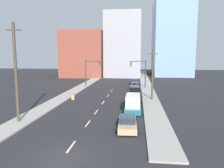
# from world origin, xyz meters

# --- Properties ---
(ground_plane) EXTENTS (200.00, 200.00, 0.00)m
(ground_plane) POSITION_xyz_m (0.00, 0.00, 0.00)
(ground_plane) COLOR #262628
(sidewalk_left) EXTENTS (2.73, 88.89, 0.16)m
(sidewalk_left) POSITION_xyz_m (-7.59, 44.45, 0.08)
(sidewalk_left) COLOR #9E9B93
(sidewalk_left) RESTS_ON ground
(sidewalk_right) EXTENTS (2.73, 88.89, 0.16)m
(sidewalk_right) POSITION_xyz_m (7.59, 44.45, 0.08)
(sidewalk_right) COLOR #9E9B93
(sidewalk_right) RESTS_ON ground
(lane_stripe_at_2m) EXTENTS (0.16, 2.40, 0.01)m
(lane_stripe_at_2m) POSITION_xyz_m (0.00, 2.00, 0.00)
(lane_stripe_at_2m) COLOR beige
(lane_stripe_at_2m) RESTS_ON ground
(lane_stripe_at_8m) EXTENTS (0.16, 2.40, 0.01)m
(lane_stripe_at_8m) POSITION_xyz_m (0.00, 8.16, 0.00)
(lane_stripe_at_8m) COLOR beige
(lane_stripe_at_8m) RESTS_ON ground
(lane_stripe_at_13m) EXTENTS (0.16, 2.40, 0.01)m
(lane_stripe_at_13m) POSITION_xyz_m (0.00, 13.17, 0.00)
(lane_stripe_at_13m) COLOR beige
(lane_stripe_at_13m) RESTS_ON ground
(lane_stripe_at_19m) EXTENTS (0.16, 2.40, 0.01)m
(lane_stripe_at_19m) POSITION_xyz_m (0.00, 18.94, 0.00)
(lane_stripe_at_19m) COLOR beige
(lane_stripe_at_19m) RESTS_ON ground
(lane_stripe_at_25m) EXTENTS (0.16, 2.40, 0.01)m
(lane_stripe_at_25m) POSITION_xyz_m (0.00, 24.87, 0.00)
(lane_stripe_at_25m) COLOR beige
(lane_stripe_at_25m) RESTS_ON ground
(lane_stripe_at_31m) EXTENTS (0.16, 2.40, 0.01)m
(lane_stripe_at_31m) POSITION_xyz_m (0.00, 30.54, 0.00)
(lane_stripe_at_31m) COLOR beige
(lane_stripe_at_31m) RESTS_ON ground
(building_brick_left) EXTENTS (14.00, 16.00, 15.43)m
(building_brick_left) POSITION_xyz_m (-13.03, 61.22, 7.72)
(building_brick_left) COLOR brown
(building_brick_left) RESTS_ON ground
(building_office_center) EXTENTS (12.00, 20.00, 21.59)m
(building_office_center) POSITION_xyz_m (0.33, 65.22, 10.80)
(building_office_center) COLOR #99999E
(building_office_center) RESTS_ON ground
(building_glass_right) EXTENTS (13.00, 20.00, 26.92)m
(building_glass_right) POSITION_xyz_m (17.60, 69.22, 13.46)
(building_glass_right) COLOR #7A9EB7
(building_glass_right) RESTS_ON ground
(traffic_signal_left) EXTENTS (3.66, 0.35, 6.45)m
(traffic_signal_left) POSITION_xyz_m (-5.76, 35.60, 4.12)
(traffic_signal_left) COLOR #38383D
(traffic_signal_left) RESTS_ON ground
(traffic_signal_right) EXTENTS (3.66, 0.35, 6.45)m
(traffic_signal_right) POSITION_xyz_m (6.22, 35.60, 4.12)
(traffic_signal_right) COLOR #38383D
(traffic_signal_right) RESTS_ON ground
(utility_pole_left_near) EXTENTS (1.60, 0.32, 10.92)m
(utility_pole_left_near) POSITION_xyz_m (-7.78, 7.63, 5.59)
(utility_pole_left_near) COLOR #473D33
(utility_pole_left_near) RESTS_ON ground
(utility_pole_right_mid) EXTENTS (1.60, 0.32, 8.47)m
(utility_pole_right_mid) POSITION_xyz_m (7.85, 21.84, 4.36)
(utility_pole_right_mid) COLOR #473D33
(utility_pole_right_mid) RESTS_ON ground
(traffic_barrel) EXTENTS (0.56, 0.56, 0.95)m
(traffic_barrel) POSITION_xyz_m (-5.39, 20.44, 0.47)
(traffic_barrel) COLOR orange
(traffic_barrel) RESTS_ON ground
(sedan_tan) EXTENTS (2.24, 4.66, 1.37)m
(sedan_tan) POSITION_xyz_m (4.41, 6.78, 0.64)
(sedan_tan) COLOR tan
(sedan_tan) RESTS_ON ground
(box_truck_teal) EXTENTS (2.38, 5.87, 2.29)m
(box_truck_teal) POSITION_xyz_m (4.82, 13.91, 1.07)
(box_truck_teal) COLOR #196B75
(box_truck_teal) RESTS_ON ground
(pickup_truck_black) EXTENTS (2.64, 5.68, 2.18)m
(pickup_truck_black) POSITION_xyz_m (4.97, 21.13, 0.87)
(pickup_truck_black) COLOR black
(pickup_truck_black) RESTS_ON ground
(sedan_yellow) EXTENTS (2.25, 4.53, 1.52)m
(sedan_yellow) POSITION_xyz_m (4.80, 27.94, 0.69)
(sedan_yellow) COLOR gold
(sedan_yellow) RESTS_ON ground
(sedan_blue) EXTENTS (2.29, 4.83, 1.36)m
(sedan_blue) POSITION_xyz_m (4.85, 34.53, 0.62)
(sedan_blue) COLOR navy
(sedan_blue) RESTS_ON ground
(sedan_brown) EXTENTS (2.11, 4.38, 1.47)m
(sedan_brown) POSITION_xyz_m (4.54, 40.94, 0.68)
(sedan_brown) COLOR brown
(sedan_brown) RESTS_ON ground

